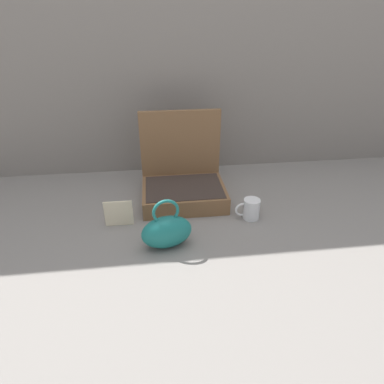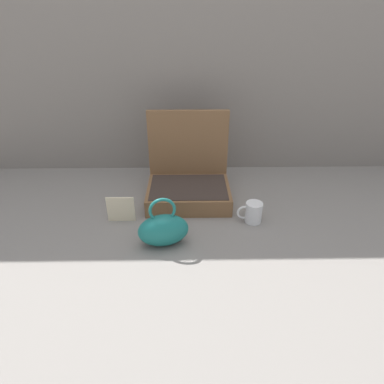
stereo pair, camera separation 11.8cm
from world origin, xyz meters
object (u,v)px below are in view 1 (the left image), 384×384
object	(u,v)px
info_card_left	(119,213)
teal_pouch_handbag	(167,231)
coffee_mug	(251,209)
open_suitcase	(183,181)

from	to	relation	value
info_card_left	teal_pouch_handbag	bearing A→B (deg)	-40.29
coffee_mug	teal_pouch_handbag	bearing A→B (deg)	-157.77
open_suitcase	info_card_left	distance (m)	0.34
open_suitcase	teal_pouch_handbag	world-z (taller)	open_suitcase
teal_pouch_handbag	coffee_mug	xyz separation A→B (m)	(0.36, 0.15, -0.02)
open_suitcase	coffee_mug	bearing A→B (deg)	-37.96
coffee_mug	info_card_left	distance (m)	0.55
teal_pouch_handbag	info_card_left	size ratio (longest dim) A/B	1.77
coffee_mug	open_suitcase	bearing A→B (deg)	142.04
open_suitcase	coffee_mug	size ratio (longest dim) A/B	3.68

